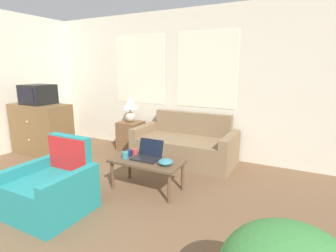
{
  "coord_description": "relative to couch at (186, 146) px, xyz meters",
  "views": [
    {
      "loc": [
        2.15,
        -0.77,
        1.59
      ],
      "look_at": [
        0.42,
        2.57,
        0.75
      ],
      "focal_mm": 28.0,
      "sensor_mm": 36.0,
      "label": 1
    }
  ],
  "objects": [
    {
      "name": "wall_back",
      "position": [
        -0.42,
        0.44,
        1.05
      ],
      "size": [
        6.49,
        0.06,
        2.6
      ],
      "color": "silver",
      "rests_on": "ground_plane"
    },
    {
      "name": "couch",
      "position": [
        0.0,
        0.0,
        0.0
      ],
      "size": [
        1.71,
        0.84,
        0.81
      ],
      "color": "#846B4C",
      "rests_on": "ground_plane"
    },
    {
      "name": "side_table",
      "position": [
        -1.23,
        0.12,
        0.02
      ],
      "size": [
        0.43,
        0.43,
        0.55
      ],
      "color": "brown",
      "rests_on": "ground_plane"
    },
    {
      "name": "table_lamp",
      "position": [
        -1.23,
        0.12,
        0.61
      ],
      "size": [
        0.3,
        0.3,
        0.51
      ],
      "color": "beige",
      "rests_on": "side_table"
    },
    {
      "name": "cup_yellow",
      "position": [
        -0.3,
        -1.32,
        0.2
      ],
      "size": [
        0.09,
        0.09,
        0.09
      ],
      "color": "teal",
      "rests_on": "coffee_table"
    },
    {
      "name": "laptop",
      "position": [
        -0.03,
        -1.19,
        0.21
      ],
      "size": [
        0.36,
        0.29,
        0.24
      ],
      "color": "black",
      "rests_on": "coffee_table"
    },
    {
      "name": "cup_white",
      "position": [
        -0.28,
        -1.11,
        0.19
      ],
      "size": [
        0.09,
        0.09,
        0.07
      ],
      "color": "#B23D38",
      "rests_on": "coffee_table"
    },
    {
      "name": "coffee_table",
      "position": [
        -0.0,
        -1.25,
        0.1
      ],
      "size": [
        0.95,
        0.49,
        0.41
      ],
      "color": "brown",
      "rests_on": "ground_plane"
    },
    {
      "name": "television",
      "position": [
        -2.55,
        -0.87,
        0.86
      ],
      "size": [
        0.5,
        0.48,
        0.35
      ],
      "color": "black",
      "rests_on": "tv_dresser"
    },
    {
      "name": "snack_bowl",
      "position": [
        0.29,
        -1.28,
        0.19
      ],
      "size": [
        0.19,
        0.19,
        0.07
      ],
      "color": "teal",
      "rests_on": "coffee_table"
    },
    {
      "name": "cup_navy",
      "position": [
        -0.31,
        -1.22,
        0.19
      ],
      "size": [
        0.09,
        0.09,
        0.08
      ],
      "color": "#191E4C",
      "rests_on": "coffee_table"
    },
    {
      "name": "tv_dresser",
      "position": [
        -2.55,
        -0.87,
        0.21
      ],
      "size": [
        1.13,
        0.56,
        0.94
      ],
      "color": "brown",
      "rests_on": "ground_plane"
    },
    {
      "name": "armchair",
      "position": [
        -0.65,
        -2.19,
        -0.0
      ],
      "size": [
        0.78,
        0.75,
        0.82
      ],
      "color": "teal",
      "rests_on": "ground_plane"
    }
  ]
}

